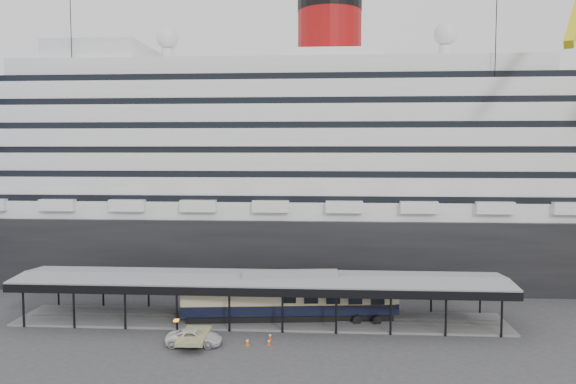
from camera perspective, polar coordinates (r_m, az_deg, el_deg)
ground at (r=61.84m, az=-3.39°, el=-14.27°), size 200.00×200.00×0.00m
cruise_ship at (r=90.48m, az=-0.88°, el=3.43°), size 130.00×30.00×43.90m
platform_canopy at (r=65.91m, az=-2.85°, el=-10.95°), size 56.00×9.18×5.30m
port_truck at (r=59.15m, az=-9.51°, el=-14.40°), size 5.66×2.73×1.56m
pullman_carriage at (r=65.47m, az=0.20°, el=-10.55°), size 24.81×5.89×24.16m
traffic_cone_left at (r=58.60m, az=-4.16°, el=-14.92°), size 0.53×0.53×0.82m
traffic_cone_mid at (r=60.17m, az=-1.84°, el=-14.42°), size 0.40×0.40×0.75m
traffic_cone_right at (r=58.61m, az=-1.96°, el=-14.96°), size 0.41×0.41×0.71m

